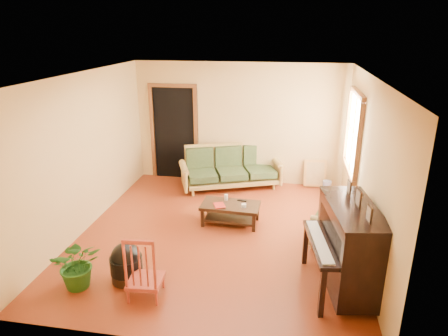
% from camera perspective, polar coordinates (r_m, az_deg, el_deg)
% --- Properties ---
extents(floor, '(5.00, 5.00, 0.00)m').
position_cam_1_polar(floor, '(6.78, -0.87, -9.33)').
color(floor, '#5B1D0C').
rests_on(floor, ground).
extents(doorway, '(1.08, 0.16, 2.05)m').
position_cam_1_polar(doorway, '(8.99, -7.13, 4.88)').
color(doorway, black).
rests_on(doorway, floor).
extents(window, '(0.12, 1.36, 1.46)m').
position_cam_1_polar(window, '(7.44, 18.05, 4.77)').
color(window, white).
rests_on(window, right_wall).
extents(sofa, '(2.26, 1.57, 0.89)m').
position_cam_1_polar(sofa, '(8.48, 1.02, 0.04)').
color(sofa, olive).
rests_on(sofa, floor).
extents(coffee_table, '(1.03, 0.59, 0.37)m').
position_cam_1_polar(coffee_table, '(7.03, 0.93, -6.54)').
color(coffee_table, black).
rests_on(coffee_table, floor).
extents(armchair, '(1.09, 1.12, 0.93)m').
position_cam_1_polar(armchair, '(6.54, 16.09, -6.72)').
color(armchair, olive).
rests_on(armchair, floor).
extents(piano, '(0.97, 1.44, 1.18)m').
position_cam_1_polar(piano, '(5.45, 17.41, -10.90)').
color(piano, black).
rests_on(piano, floor).
extents(footstool, '(0.55, 0.55, 0.41)m').
position_cam_1_polar(footstool, '(5.71, -13.75, -13.56)').
color(footstool, black).
rests_on(footstool, floor).
extents(red_chair, '(0.45, 0.49, 0.90)m').
position_cam_1_polar(red_chair, '(5.24, -11.30, -13.44)').
color(red_chair, maroon).
rests_on(red_chair, floor).
extents(leaning_frame, '(0.48, 0.15, 0.62)m').
position_cam_1_polar(leaning_frame, '(8.77, 12.88, -0.72)').
color(leaning_frame, gold).
rests_on(leaning_frame, floor).
extents(ceramic_crock, '(0.20, 0.20, 0.22)m').
position_cam_1_polar(ceramic_crock, '(8.67, 14.49, -2.51)').
color(ceramic_crock, '#33449B').
rests_on(ceramic_crock, floor).
extents(potted_plant, '(0.80, 0.76, 0.69)m').
position_cam_1_polar(potted_plant, '(5.70, -20.14, -12.68)').
color(potted_plant, '#205518').
rests_on(potted_plant, floor).
extents(book, '(0.26, 0.29, 0.02)m').
position_cam_1_polar(book, '(6.86, -1.39, -5.46)').
color(book, maroon).
rests_on(book, coffee_table).
extents(candle, '(0.08, 0.08, 0.11)m').
position_cam_1_polar(candle, '(7.09, 0.31, -4.20)').
color(candle, silver).
rests_on(candle, coffee_table).
extents(glass_jar, '(0.10, 0.10, 0.06)m').
position_cam_1_polar(glass_jar, '(6.84, 2.84, -5.39)').
color(glass_jar, silver).
rests_on(glass_jar, coffee_table).
extents(remote, '(0.17, 0.07, 0.02)m').
position_cam_1_polar(remote, '(7.08, 2.60, -4.65)').
color(remote, black).
rests_on(remote, coffee_table).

